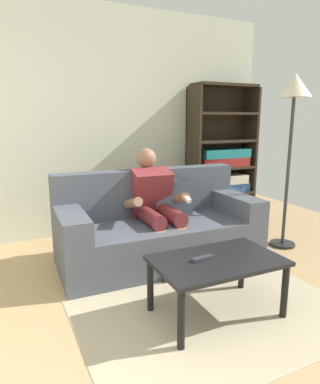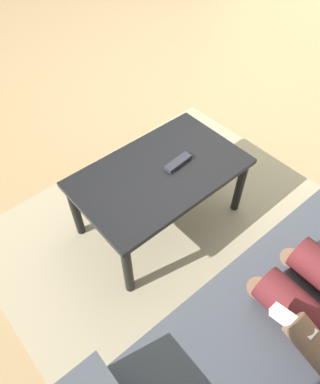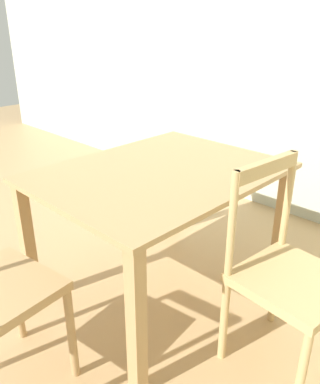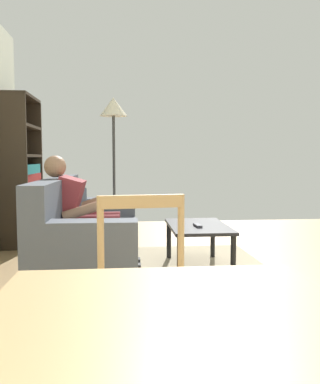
{
  "view_description": "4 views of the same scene",
  "coord_description": "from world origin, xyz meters",
  "px_view_note": "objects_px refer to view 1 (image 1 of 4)",
  "views": [
    {
      "loc": [
        -0.02,
        -1.24,
        1.42
      ],
      "look_at": [
        1.34,
        1.72,
        0.72
      ],
      "focal_mm": 31.75,
      "sensor_mm": 36.0,
      "label": 1
    },
    {
      "loc": [
        2.16,
        1.64,
        1.75
      ],
      "look_at": [
        1.31,
        0.66,
        0.26
      ],
      "focal_mm": 32.28,
      "sensor_mm": 36.0,
      "label": 2
    },
    {
      "loc": [
        -0.54,
        2.61,
        1.42
      ],
      "look_at": [
        -1.89,
        1.3,
        0.6
      ],
      "focal_mm": 37.02,
      "sensor_mm": 36.0,
      "label": 3
    },
    {
      "loc": [
        -2.69,
        1.41,
        1.11
      ],
      "look_at": [
        -0.27,
        1.19,
        0.9
      ],
      "focal_mm": 38.68,
      "sensor_mm": 36.0,
      "label": 4
    }
  ],
  "objects_px": {
    "person_lounging": "(155,204)",
    "bookshelf": "(221,169)",
    "coffee_table": "(217,266)",
    "floor_lamp": "(294,102)",
    "couch": "(158,228)",
    "tv_remote": "(203,258)"
  },
  "relations": [
    {
      "from": "coffee_table",
      "to": "floor_lamp",
      "type": "xyz_separation_m",
      "value": [
        1.49,
        0.85,
        1.21
      ]
    },
    {
      "from": "coffee_table",
      "to": "bookshelf",
      "type": "height_order",
      "value": "bookshelf"
    },
    {
      "from": "bookshelf",
      "to": "couch",
      "type": "bearing_deg",
      "value": -146.61
    },
    {
      "from": "couch",
      "to": "bookshelf",
      "type": "xyz_separation_m",
      "value": [
        1.4,
        0.93,
        0.4
      ]
    },
    {
      "from": "coffee_table",
      "to": "tv_remote",
      "type": "distance_m",
      "value": 0.13
    },
    {
      "from": "coffee_table",
      "to": "couch",
      "type": "bearing_deg",
      "value": 88.16
    },
    {
      "from": "tv_remote",
      "to": "bookshelf",
      "type": "bearing_deg",
      "value": -42.19
    },
    {
      "from": "person_lounging",
      "to": "floor_lamp",
      "type": "xyz_separation_m",
      "value": [
        1.47,
        -0.29,
        1.01
      ]
    },
    {
      "from": "person_lounging",
      "to": "couch",
      "type": "bearing_deg",
      "value": -50.43
    },
    {
      "from": "person_lounging",
      "to": "bookshelf",
      "type": "relative_size",
      "value": 0.6
    },
    {
      "from": "couch",
      "to": "person_lounging",
      "type": "relative_size",
      "value": 1.79
    },
    {
      "from": "coffee_table",
      "to": "person_lounging",
      "type": "bearing_deg",
      "value": 89.04
    },
    {
      "from": "person_lounging",
      "to": "coffee_table",
      "type": "relative_size",
      "value": 1.21
    },
    {
      "from": "tv_remote",
      "to": "coffee_table",
      "type": "bearing_deg",
      "value": -108.04
    },
    {
      "from": "floor_lamp",
      "to": "coffee_table",
      "type": "bearing_deg",
      "value": -150.1
    },
    {
      "from": "couch",
      "to": "floor_lamp",
      "type": "relative_size",
      "value": 1.07
    },
    {
      "from": "bookshelf",
      "to": "tv_remote",
      "type": "bearing_deg",
      "value": -127.45
    },
    {
      "from": "bookshelf",
      "to": "person_lounging",
      "type": "bearing_deg",
      "value": -147.5
    },
    {
      "from": "couch",
      "to": "coffee_table",
      "type": "height_order",
      "value": "couch"
    },
    {
      "from": "couch",
      "to": "floor_lamp",
      "type": "height_order",
      "value": "floor_lamp"
    },
    {
      "from": "person_lounging",
      "to": "coffee_table",
      "type": "bearing_deg",
      "value": -90.96
    },
    {
      "from": "tv_remote",
      "to": "floor_lamp",
      "type": "height_order",
      "value": "floor_lamp"
    }
  ]
}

